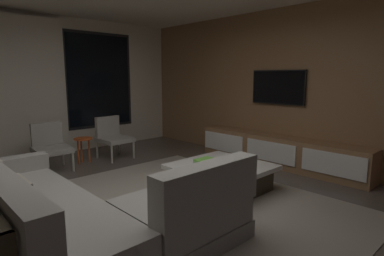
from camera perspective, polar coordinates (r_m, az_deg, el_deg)
name	(u,v)px	position (r m, az deg, el deg)	size (l,w,h in m)	color
floor	(151,215)	(3.70, -7.50, -15.29)	(9.20, 9.20, 0.00)	#564C44
back_wall_with_window	(32,87)	(6.63, -27.05, 6.65)	(6.60, 0.30, 2.70)	beige
media_wall	(294,87)	(5.72, 18.03, 7.01)	(0.12, 7.80, 2.70)	#8E6642
area_rug	(180,208)	(3.82, -2.21, -14.27)	(3.20, 3.80, 0.01)	gray
sectional_couch	(78,216)	(3.13, -19.93, -14.71)	(1.98, 2.50, 0.82)	gray
coffee_table	(221,177)	(4.33, 5.33, -8.85)	(1.16, 1.16, 0.36)	#372F1F
book_stack_on_coffee_table	(206,162)	(4.23, 2.48, -6.18)	(0.27, 0.23, 0.09)	#D553A4
accent_chair_near_window	(112,135)	(6.16, -14.25, -1.26)	(0.57, 0.59, 0.78)	#B2ADA0
accent_chair_by_curtain	(50,144)	(5.67, -24.33, -2.71)	(0.57, 0.59, 0.78)	#B2ADA0
side_stool	(83,143)	(5.91, -19.14, -2.52)	(0.32, 0.32, 0.46)	#BF4C1E
media_console	(280,152)	(5.63, 15.59, -4.19)	(0.46, 3.10, 0.52)	#8E6642
mounted_tv	(278,87)	(5.75, 15.31, 7.14)	(0.05, 1.03, 0.59)	black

